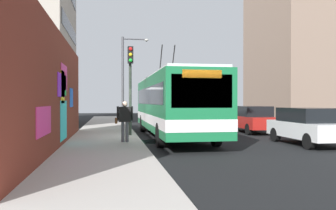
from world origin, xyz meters
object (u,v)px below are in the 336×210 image
city_bus (172,103)px  traffic_light (130,76)px  street_lamp (126,74)px  pedestrian_at_curb (125,118)px  parked_car_white (308,125)px  parked_car_dark_gray (218,115)px  parked_car_red (251,119)px  parked_car_black (199,112)px

city_bus → traffic_light: bearing=92.3°
city_bus → street_lamp: 8.34m
pedestrian_at_curb → traffic_light: bearing=-8.1°
parked_car_white → parked_car_dark_gray: bearing=-0.0°
city_bus → parked_car_white: 6.60m
parked_car_red → pedestrian_at_curb: pedestrian_at_curb is taller
parked_car_red → parked_car_black: (12.25, 0.00, -0.00)m
city_bus → parked_car_dark_gray: bearing=-31.4°
parked_car_red → parked_car_black: bearing=0.0°
parked_car_white → street_lamp: bearing=31.5°
city_bus → pedestrian_at_curb: city_bus is taller
pedestrian_at_curb → traffic_light: size_ratio=0.38×
parked_car_red → parked_car_black: 12.25m
parked_car_dark_gray → traffic_light: bearing=139.5°
parked_car_dark_gray → parked_car_red: bearing=180.0°
parked_car_dark_gray → pedestrian_at_curb: 13.79m
parked_car_white → city_bus: bearing=52.8°
parked_car_black → city_bus: bearing=160.0°
pedestrian_at_curb → parked_car_white: bearing=-97.8°
traffic_light → street_lamp: (7.90, -0.13, 0.72)m
parked_car_dark_gray → pedestrian_at_curb: size_ratio=2.54×
parked_car_dark_gray → parked_car_black: (5.80, 0.00, -0.00)m
parked_car_white → pedestrian_at_curb: size_ratio=2.43×
parked_car_black → traffic_light: traffic_light is taller
traffic_light → parked_car_dark_gray: bearing=-40.5°
parked_car_black → traffic_light: size_ratio=0.93×
pedestrian_at_curb → city_bus: bearing=-41.4°
city_bus → parked_car_white: (-3.95, -5.20, -0.94)m
street_lamp → pedestrian_at_curb: bearing=177.1°
pedestrian_at_curb → traffic_light: traffic_light is taller
parked_car_red → street_lamp: size_ratio=0.70×
city_bus → pedestrian_at_curb: (-2.90, 2.55, -0.62)m
parked_car_white → parked_car_dark_gray: 12.46m
parked_car_dark_gray → traffic_light: traffic_light is taller
parked_car_red → traffic_light: size_ratio=1.01×
city_bus → traffic_light: size_ratio=2.64×
parked_car_red → pedestrian_at_curb: (-4.96, 7.75, 0.32)m
city_bus → parked_car_black: (14.32, -5.20, -0.94)m
city_bus → traffic_light: (-0.09, 2.15, 1.37)m
parked_car_red → parked_car_dark_gray: same height
parked_car_white → street_lamp: street_lamp is taller
parked_car_white → street_lamp: (11.77, 7.22, 3.03)m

